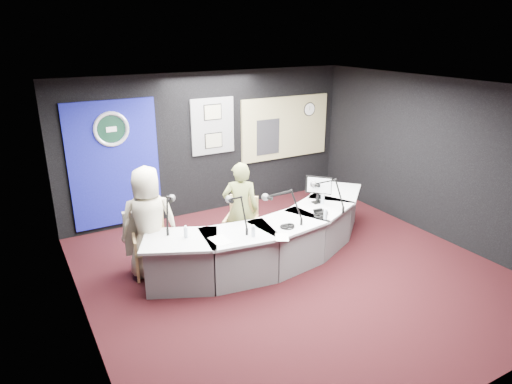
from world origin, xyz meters
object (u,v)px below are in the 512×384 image
person_man (149,223)px  broadcast_desk (272,237)px  armchair_right (241,230)px  person_woman (241,210)px  armchair_left (150,242)px

person_man → broadcast_desk: bearing=-179.3°
broadcast_desk → armchair_right: armchair_right is taller
broadcast_desk → person_woman: size_ratio=2.83×
broadcast_desk → person_woman: (-0.37, 0.37, 0.42)m
person_man → armchair_right: bearing=-168.7°
armchair_left → person_man: bearing=0.0°
broadcast_desk → person_man: size_ratio=2.63×
armchair_left → person_man: (0.00, 0.00, 0.32)m
broadcast_desk → person_woman: 0.67m
armchair_left → armchair_right: (1.49, -0.08, -0.11)m
broadcast_desk → armchair_right: (-0.37, 0.37, 0.06)m
armchair_left → person_woman: bearing=8.0°
armchair_right → person_man: person_man is taller
broadcast_desk → person_man: bearing=166.2°
armchair_right → armchair_left: bearing=-140.9°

